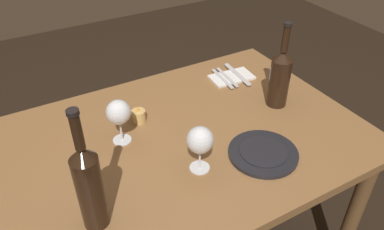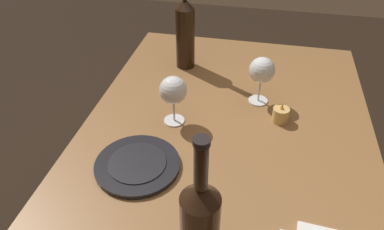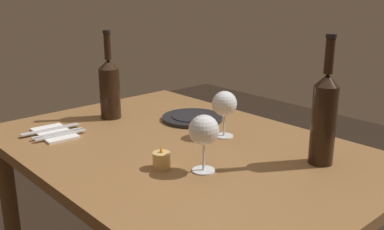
# 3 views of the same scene
# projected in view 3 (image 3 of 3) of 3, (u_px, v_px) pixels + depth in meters

# --- Properties ---
(dining_table) EXTENTS (1.30, 0.90, 0.74)m
(dining_table) POSITION_uv_depth(u_px,v_px,m) (182.00, 171.00, 1.48)
(dining_table) COLOR olive
(dining_table) RESTS_ON ground
(wine_glass_left) EXTENTS (0.09, 0.09, 0.17)m
(wine_glass_left) POSITION_uv_depth(u_px,v_px,m) (204.00, 131.00, 1.23)
(wine_glass_left) COLOR white
(wine_glass_left) RESTS_ON dining_table
(wine_glass_right) EXTENTS (0.09, 0.09, 0.16)m
(wine_glass_right) POSITION_uv_depth(u_px,v_px,m) (224.00, 105.00, 1.51)
(wine_glass_right) COLOR white
(wine_glass_right) RESTS_ON dining_table
(wine_bottle) EXTENTS (0.07, 0.07, 0.38)m
(wine_bottle) POSITION_uv_depth(u_px,v_px,m) (324.00, 116.00, 1.28)
(wine_bottle) COLOR black
(wine_bottle) RESTS_ON dining_table
(wine_bottle_second) EXTENTS (0.08, 0.08, 0.34)m
(wine_bottle_second) POSITION_uv_depth(u_px,v_px,m) (110.00, 87.00, 1.73)
(wine_bottle_second) COLOR black
(wine_bottle_second) RESTS_ON dining_table
(votive_candle) EXTENTS (0.05, 0.05, 0.07)m
(votive_candle) POSITION_uv_depth(u_px,v_px,m) (162.00, 161.00, 1.28)
(votive_candle) COLOR #DBB266
(votive_candle) RESTS_ON dining_table
(dinner_plate) EXTENTS (0.24, 0.24, 0.02)m
(dinner_plate) POSITION_uv_depth(u_px,v_px,m) (192.00, 118.00, 1.73)
(dinner_plate) COLOR black
(dinner_plate) RESTS_ON dining_table
(folded_napkin) EXTENTS (0.20, 0.12, 0.01)m
(folded_napkin) POSITION_uv_depth(u_px,v_px,m) (55.00, 133.00, 1.57)
(folded_napkin) COLOR white
(folded_napkin) RESTS_ON dining_table
(fork_inner) EXTENTS (0.03, 0.18, 0.00)m
(fork_inner) POSITION_uv_depth(u_px,v_px,m) (58.00, 133.00, 1.55)
(fork_inner) COLOR silver
(fork_inner) RESTS_ON folded_napkin
(fork_outer) EXTENTS (0.03, 0.18, 0.00)m
(fork_outer) POSITION_uv_depth(u_px,v_px,m) (61.00, 135.00, 1.53)
(fork_outer) COLOR silver
(fork_outer) RESTS_ON folded_napkin
(table_knife) EXTENTS (0.04, 0.21, 0.00)m
(table_knife) POSITION_uv_depth(u_px,v_px,m) (51.00, 129.00, 1.58)
(table_knife) COLOR silver
(table_knife) RESTS_ON folded_napkin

